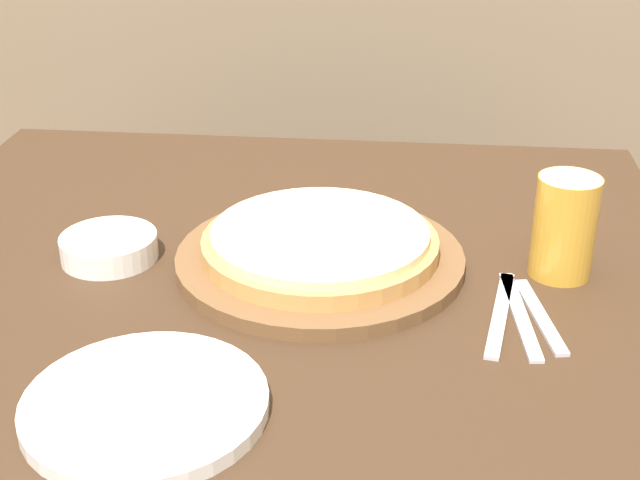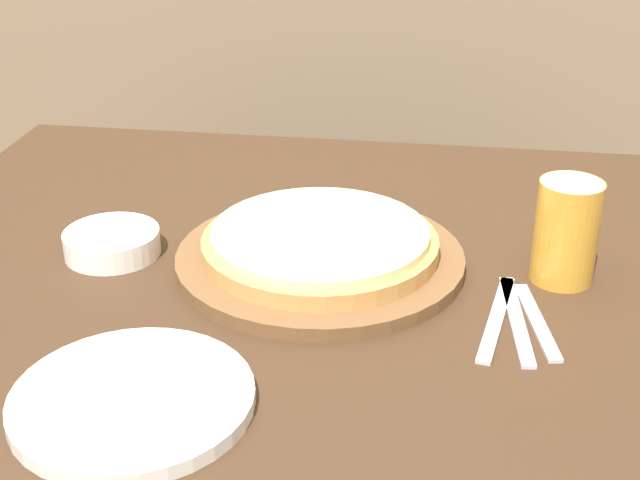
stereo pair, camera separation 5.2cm
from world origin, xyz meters
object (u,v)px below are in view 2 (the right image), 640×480
Objects in this scene: side_bowl at (111,244)px; fork at (496,318)px; spoon at (537,321)px; dinner_knife at (516,319)px; beer_glass at (567,227)px; dinner_plate at (133,399)px; pizza_on_board at (320,250)px.

fork is (0.55, -0.10, -0.02)m from side_bowl.
side_bowl is 0.76× the size of spoon.
fork is at bearing 180.00° from dinner_knife.
dinner_plate is at bearing -143.01° from beer_glass.
pizza_on_board is 2.23× the size of spoon.
beer_glass is at bearing 36.99° from dinner_plate.
beer_glass is at bearing 62.33° from dinner_knife.
beer_glass reaches higher than dinner_plate.
fork is (0.40, 0.24, -0.01)m from dinner_plate.
side_bowl is at bearing 170.37° from spoon.
pizza_on_board reaches higher than spoon.
pizza_on_board is at bearing -178.19° from beer_glass.
dinner_plate is (-0.48, -0.37, -0.07)m from beer_glass.
fork is 1.00× the size of dinner_knife.
beer_glass is 0.54× the size of dinner_plate.
fork is 0.03m from dinner_knife.
side_bowl is at bearing -177.98° from beer_glass.
dinner_plate reaches higher than spoon.
pizza_on_board is 1.53× the size of dinner_plate.
pizza_on_board is 0.34m from beer_glass.
side_bowl is (-0.15, 0.34, 0.01)m from dinner_plate.
pizza_on_board is at bearing 66.81° from dinner_plate.
side_bowl is at bearing -177.76° from pizza_on_board.
fork is at bearing 31.45° from dinner_plate.
dinner_knife is at bearing 180.00° from spoon.
dinner_plate is at bearing -151.50° from spoon.
pizza_on_board reaches higher than dinner_plate.
beer_glass is 0.15m from spoon.
pizza_on_board is 0.27m from fork.
dinner_knife is 0.03m from spoon.
pizza_on_board reaches higher than dinner_knife.
pizza_on_board is at bearing 157.16° from dinner_knife.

